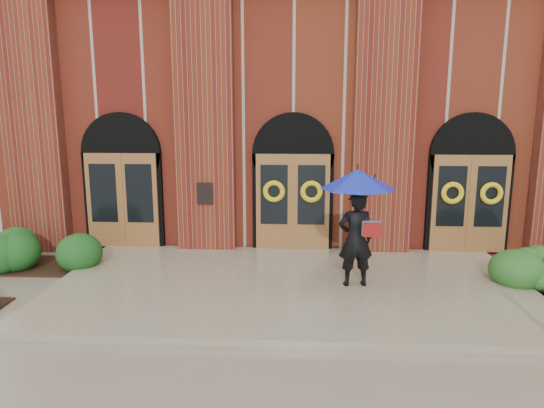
{
  "coord_description": "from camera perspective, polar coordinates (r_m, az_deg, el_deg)",
  "views": [
    {
      "loc": [
        0.14,
        -9.64,
        3.76
      ],
      "look_at": [
        -0.44,
        1.0,
        1.68
      ],
      "focal_mm": 32.0,
      "sensor_mm": 36.0,
      "label": 1
    }
  ],
  "objects": [
    {
      "name": "landing",
      "position": [
        10.46,
        2.2,
        -9.59
      ],
      "size": [
        10.0,
        5.3,
        0.15
      ],
      "primitive_type": "cube",
      "color": "tan",
      "rests_on": "ground"
    },
    {
      "name": "church_building",
      "position": [
        18.43,
        2.74,
        10.23
      ],
      "size": [
        16.2,
        12.53,
        7.0
      ],
      "color": "maroon",
      "rests_on": "ground"
    },
    {
      "name": "ground",
      "position": [
        10.35,
        2.18,
        -10.27
      ],
      "size": [
        90.0,
        90.0,
        0.0
      ],
      "primitive_type": "plane",
      "color": "gray",
      "rests_on": "ground"
    },
    {
      "name": "hedge_wall_left",
      "position": [
        13.34,
        -27.8,
        -4.73
      ],
      "size": [
        3.33,
        1.33,
        0.85
      ],
      "primitive_type": "ellipsoid",
      "color": "#194918",
      "rests_on": "ground"
    },
    {
      "name": "man_with_umbrella",
      "position": [
        9.97,
        9.95,
        -0.12
      ],
      "size": [
        1.74,
        1.74,
        2.44
      ],
      "rotation": [
        0.0,
        0.0,
        3.28
      ],
      "color": "black",
      "rests_on": "landing"
    }
  ]
}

